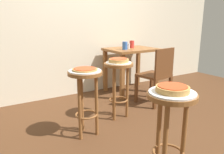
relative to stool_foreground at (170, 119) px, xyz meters
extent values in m
plane|color=#4C2D19|center=(0.43, 0.76, -0.52)|extent=(6.00, 6.00, 0.00)
cube|color=beige|center=(0.43, 2.41, 0.98)|extent=(6.00, 0.10, 3.00)
cylinder|color=brown|center=(0.00, 0.00, 0.18)|extent=(0.36, 0.36, 0.03)
cylinder|color=brown|center=(0.00, 0.11, -0.18)|extent=(0.04, 0.04, 0.68)
cylinder|color=brown|center=(-0.10, -0.06, -0.18)|extent=(0.04, 0.04, 0.68)
cylinder|color=brown|center=(0.10, -0.06, -0.18)|extent=(0.04, 0.04, 0.68)
torus|color=brown|center=(0.00, 0.00, -0.28)|extent=(0.24, 0.24, 0.02)
cylinder|color=silver|center=(0.00, 0.00, 0.20)|extent=(0.34, 0.34, 0.01)
cylinder|color=tan|center=(0.00, 0.00, 0.23)|extent=(0.24, 0.24, 0.04)
cylinder|color=red|center=(0.00, 0.00, 0.25)|extent=(0.21, 0.21, 0.01)
cylinder|color=brown|center=(-0.23, 0.97, 0.18)|extent=(0.36, 0.36, 0.03)
cylinder|color=brown|center=(-0.23, 1.09, -0.18)|extent=(0.04, 0.04, 0.68)
cylinder|color=brown|center=(-0.33, 0.92, -0.18)|extent=(0.04, 0.04, 0.68)
cylinder|color=brown|center=(-0.14, 0.92, -0.18)|extent=(0.04, 0.04, 0.68)
torus|color=brown|center=(-0.23, 0.97, -0.28)|extent=(0.24, 0.24, 0.02)
cylinder|color=silver|center=(-0.23, 0.97, 0.20)|extent=(0.34, 0.34, 0.01)
cylinder|color=#B78442|center=(-0.23, 0.97, 0.22)|extent=(0.26, 0.26, 0.01)
cylinder|color=red|center=(-0.23, 0.97, 0.23)|extent=(0.23, 0.23, 0.01)
cylinder|color=brown|center=(0.32, 1.18, 0.18)|extent=(0.36, 0.36, 0.03)
cylinder|color=brown|center=(0.32, 1.29, -0.18)|extent=(0.04, 0.04, 0.68)
cylinder|color=brown|center=(0.22, 1.12, -0.18)|extent=(0.04, 0.04, 0.68)
cylinder|color=brown|center=(0.41, 1.12, -0.18)|extent=(0.04, 0.04, 0.68)
torus|color=brown|center=(0.32, 1.18, -0.28)|extent=(0.24, 0.24, 0.02)
cylinder|color=white|center=(0.32, 1.18, 0.20)|extent=(0.31, 0.31, 0.01)
cylinder|color=tan|center=(0.32, 1.18, 0.23)|extent=(0.25, 0.25, 0.04)
cylinder|color=red|center=(0.32, 1.18, 0.25)|extent=(0.22, 0.22, 0.01)
cube|color=brown|center=(1.08, 1.96, 0.23)|extent=(0.83, 0.63, 0.04)
cube|color=brown|center=(0.72, 1.69, -0.16)|extent=(0.06, 0.06, 0.73)
cube|color=brown|center=(1.45, 1.69, -0.16)|extent=(0.06, 0.06, 0.73)
cube|color=brown|center=(0.72, 2.23, -0.16)|extent=(0.06, 0.06, 0.73)
cube|color=brown|center=(1.45, 2.23, -0.16)|extent=(0.06, 0.06, 0.73)
cylinder|color=#3360B2|center=(0.89, 1.88, 0.31)|extent=(0.08, 0.08, 0.13)
cylinder|color=red|center=(1.13, 2.01, 0.31)|extent=(0.08, 0.08, 0.13)
cylinder|color=white|center=(1.00, 1.93, 0.29)|extent=(0.04, 0.04, 0.09)
cube|color=#5B3319|center=(1.05, 1.34, -0.09)|extent=(0.46, 0.46, 0.04)
cube|color=#5B3319|center=(1.08, 1.17, 0.13)|extent=(0.40, 0.09, 0.40)
cube|color=#5B3319|center=(1.20, 1.55, -0.31)|extent=(0.04, 0.04, 0.42)
cube|color=#5B3319|center=(0.85, 1.49, -0.31)|extent=(0.04, 0.04, 0.42)
cube|color=#5B3319|center=(1.26, 1.19, -0.31)|extent=(0.04, 0.04, 0.42)
cube|color=#5B3319|center=(0.90, 1.14, -0.31)|extent=(0.04, 0.04, 0.42)
camera|label=1|loc=(-1.15, -1.04, 0.70)|focal=35.16mm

